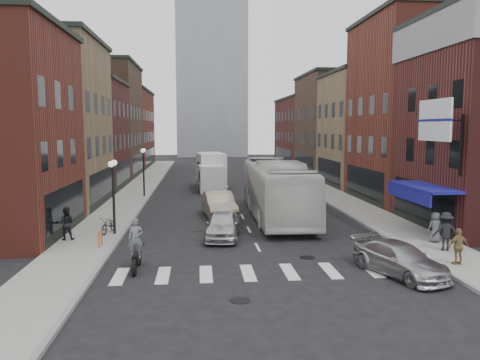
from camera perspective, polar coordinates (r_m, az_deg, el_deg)
The scene contains 31 objects.
ground at distance 22.22m, azimuth 2.50°, elevation -8.85°, with size 160.00×160.00×0.00m, color black.
sidewalk_left at distance 43.99m, azimuth -12.44°, elevation -1.27°, with size 3.00×74.00×0.15m, color gray.
sidewalk_right at distance 45.09m, azimuth 9.53°, elevation -1.02°, with size 3.00×74.00×0.15m, color gray.
curb_left at distance 43.84m, azimuth -10.49°, elevation -1.35°, with size 0.20×74.00×0.16m, color gray.
curb_right at distance 44.74m, azimuth 7.66°, elevation -1.15°, with size 0.20×74.00×0.16m, color gray.
crosswalk_stripes at distance 19.38m, azimuth 3.69°, elevation -11.17°, with size 12.00×2.20×0.01m, color silver.
bldg_left_mid_a at distance 37.28m, azimuth -24.27°, elevation 6.33°, with size 10.30×10.20×12.30m.
bldg_left_mid_b at distance 46.85m, azimuth -20.21°, elevation 5.18°, with size 10.30×10.20×10.30m.
bldg_left_far_a at distance 57.55m, azimuth -17.42°, elevation 6.93°, with size 10.30×12.20×13.30m.
bldg_left_far_b at distance 71.29m, azimuth -15.00°, elevation 6.05°, with size 10.30×16.20×11.30m.
bldg_right_mid_a at distance 39.53m, azimuth 21.96°, elevation 7.85°, with size 10.30×10.20×14.30m.
bldg_right_mid_b at distance 48.64m, azimuth 16.51°, elevation 5.93°, with size 10.30×10.20×11.30m.
bldg_right_far_a at distance 59.02m, azimuth 12.58°, elevation 6.57°, with size 10.30×12.20×12.30m.
bldg_right_far_b at distance 72.49m, azimuth 9.19°, elevation 5.79°, with size 10.30×16.20×10.30m.
awning_blue at distance 26.71m, azimuth 21.12°, elevation -0.94°, with size 1.80×5.00×0.78m.
billboard_sign at distance 24.58m, azimuth 22.81°, elevation 6.58°, with size 1.52×3.00×3.70m.
distant_tower at distance 101.12m, azimuth -3.56°, elevation 17.33°, with size 14.00×14.00×50.00m, color #9399A0.
streetlamp_near at distance 25.82m, azimuth -15.20°, elevation -0.34°, with size 0.32×1.22×4.11m.
streetlamp_far at distance 39.62m, azimuth -11.69°, elevation 2.04°, with size 0.32×1.22×4.11m.
bike_rack at distance 23.64m, azimuth -16.66°, elevation -6.81°, with size 0.08×0.68×0.80m.
box_truck at distance 44.28m, azimuth -3.53°, elevation 1.00°, with size 2.87×7.97×3.38m.
motorcycle_rider at distance 19.74m, azimuth -12.56°, elevation -7.89°, with size 0.60×2.15×2.19m.
transit_bus at distance 30.46m, azimuth 4.47°, elevation -1.12°, with size 3.13×13.38×3.73m, color silver.
sedan_left_near at distance 24.82m, azimuth -2.10°, elevation -5.51°, with size 1.71×4.24×1.44m, color silver.
sedan_left_far at distance 30.51m, azimuth -2.59°, elevation -3.05°, with size 1.76×5.06×1.67m, color #AEA08D.
curb_car at distance 19.89m, azimuth 18.90°, elevation -9.13°, with size 1.78×4.38×1.27m, color #B2B2B7.
parked_bicycle at distance 26.43m, azimuth -15.71°, elevation -5.29°, with size 0.59×1.69×0.89m, color black.
ped_left_solo at distance 25.45m, azimuth -20.44°, elevation -4.98°, with size 0.82×0.47×1.69m, color black.
ped_right_a at distance 23.85m, azimuth 23.79°, elevation -5.75°, with size 1.16×0.58×1.80m, color black.
ped_right_b at distance 21.66m, azimuth 25.09°, elevation -7.35°, with size 0.90×0.45×1.54m, color olive.
ped_right_c at distance 25.35m, azimuth 22.69°, elevation -5.31°, with size 0.75×0.48×1.52m, color #53575B.
Camera 1 is at (-2.86, -21.25, 5.85)m, focal length 35.00 mm.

